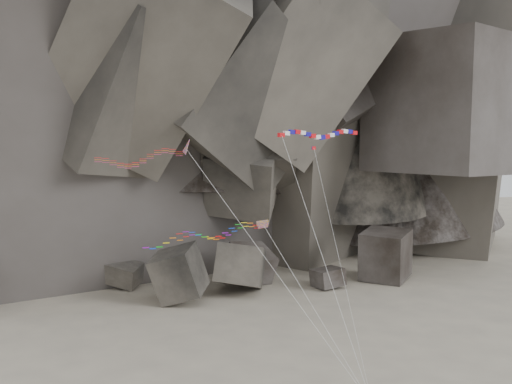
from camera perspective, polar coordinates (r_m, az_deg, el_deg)
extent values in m
cube|color=#47423F|center=(97.67, -0.48, -6.94)|extent=(7.94, 8.31, 6.54)
cube|color=#47423F|center=(101.70, 11.44, -5.67)|extent=(9.72, 10.04, 8.02)
cube|color=#47423F|center=(87.85, -6.87, -7.86)|extent=(8.99, 7.67, 8.35)
cube|color=#47423F|center=(96.39, 6.38, -7.70)|extent=(5.10, 4.90, 3.13)
cube|color=#47423F|center=(97.13, -11.64, -7.51)|extent=(5.99, 5.98, 4.66)
cube|color=#47423F|center=(92.79, -1.40, -7.27)|extent=(8.96, 9.55, 7.86)
cylinder|color=silver|center=(55.83, 1.49, -6.77)|extent=(13.52, 13.13, 20.27)
cube|color=red|center=(63.44, 2.25, 5.09)|extent=(0.72, 0.61, 0.41)
cube|color=white|center=(63.79, 2.72, 5.25)|extent=(0.75, 0.62, 0.46)
cube|color=#160D91|center=(64.12, 3.20, 5.35)|extent=(0.77, 0.63, 0.48)
cube|color=red|center=(64.42, 3.67, 5.36)|extent=(0.77, 0.63, 0.49)
cube|color=white|center=(64.73, 4.14, 5.28)|extent=(0.75, 0.62, 0.46)
cube|color=#160D91|center=(65.07, 4.60, 5.14)|extent=(0.73, 0.61, 0.42)
cube|color=red|center=(65.44, 5.05, 4.99)|extent=(0.74, 0.62, 0.45)
cube|color=white|center=(65.85, 5.48, 4.88)|extent=(0.76, 0.62, 0.48)
cube|color=#160D91|center=(66.30, 5.90, 4.86)|extent=(0.77, 0.63, 0.49)
cube|color=red|center=(66.78, 6.30, 4.92)|extent=(0.76, 0.62, 0.47)
cube|color=white|center=(67.27, 6.70, 5.05)|extent=(0.74, 0.61, 0.43)
cube|color=#160D91|center=(67.75, 7.09, 5.20)|extent=(0.74, 0.61, 0.43)
cube|color=red|center=(68.21, 7.49, 5.32)|extent=(0.76, 0.62, 0.47)
cube|color=white|center=(68.63, 7.89, 5.37)|extent=(0.77, 0.63, 0.49)
cube|color=#160D91|center=(69.02, 8.30, 5.34)|extent=(0.76, 0.62, 0.48)
cube|color=red|center=(69.39, 8.71, 5.23)|extent=(0.74, 0.62, 0.44)
cylinder|color=silver|center=(57.85, 5.93, -5.75)|extent=(3.91, 15.02, 21.43)
cube|color=#F7B50D|center=(59.44, 0.58, -2.80)|extent=(1.17, 0.43, 0.64)
cube|color=#0CB219|center=(59.32, 0.61, -3.05)|extent=(0.98, 0.31, 0.44)
cylinder|color=silver|center=(56.57, 5.14, -10.24)|extent=(6.72, 10.99, 13.37)
cube|color=red|center=(63.27, 5.17, 3.92)|extent=(0.43, 0.27, 0.30)
cube|color=#160D91|center=(63.23, 5.03, 3.92)|extent=(0.17, 0.12, 0.31)
cylinder|color=silver|center=(58.05, 7.50, -6.37)|extent=(0.85, 14.11, 20.16)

